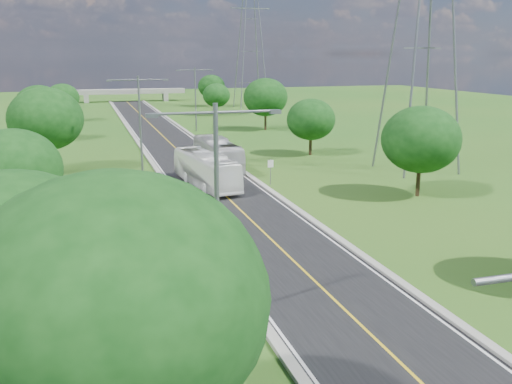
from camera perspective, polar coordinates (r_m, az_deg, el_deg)
ground at (r=73.77m, az=-7.85°, el=4.14°), size 260.00×260.00×0.00m
road at (r=79.63m, az=-8.55°, el=4.83°), size 8.00×150.00×0.06m
curb_left at (r=79.11m, az=-11.61°, el=4.71°), size 0.50×150.00×0.22m
curb_right at (r=80.34m, az=-5.55°, el=5.05°), size 0.50×150.00×0.22m
speed_limit_sign at (r=53.60m, az=1.47°, el=2.42°), size 0.55×0.09×2.40m
overpass at (r=152.61m, az=-12.85°, el=9.70°), size 30.00×3.00×3.20m
streetlight_near_left at (r=25.24m, az=-3.94°, el=-0.35°), size 5.90×0.25×10.00m
streetlight_mid_left at (r=57.46m, az=-11.53°, el=7.30°), size 5.90×0.25×10.00m
streetlight_far_right at (r=91.76m, az=-6.08°, el=9.77°), size 5.90×0.25×10.00m
power_tower_near at (r=61.77m, az=16.39°, el=14.95°), size 9.00×6.40×28.00m
power_tower_far at (r=132.31m, az=-0.57°, el=14.51°), size 9.00×6.40×28.00m
tree_la at (r=21.14m, az=-23.01°, el=-6.16°), size 7.14×7.14×8.30m
tree_lb at (r=40.80m, az=-23.07°, el=2.12°), size 6.30×6.30×7.33m
tree_lc at (r=62.31m, az=-20.30°, el=6.86°), size 7.56×7.56×8.79m
tree_ld at (r=86.34m, az=-20.83°, el=8.07°), size 6.72×6.72×7.82m
tree_le at (r=110.18m, az=-18.77°, el=8.93°), size 5.88×5.88×6.84m
tree_lf at (r=15.18m, az=-13.93°, el=-10.67°), size 7.98×7.98×9.28m
tree_rb at (r=50.59m, az=16.17°, el=5.07°), size 6.72×6.72×7.82m
tree_rc at (r=69.57m, az=5.52°, el=7.24°), size 5.88×5.88×6.84m
tree_rd at (r=92.62m, az=0.96°, el=9.46°), size 7.14×7.14×8.30m
tree_re at (r=115.13m, az=-3.98°, el=9.63°), size 5.46×5.46×6.35m
tree_rf at (r=135.33m, az=-4.48°, el=10.48°), size 6.30×6.30×7.33m
bus_outbound at (r=60.91m, az=-3.88°, el=3.82°), size 3.04×11.59×3.21m
bus_inbound at (r=52.92m, az=-5.03°, el=2.27°), size 4.24×11.60×3.16m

